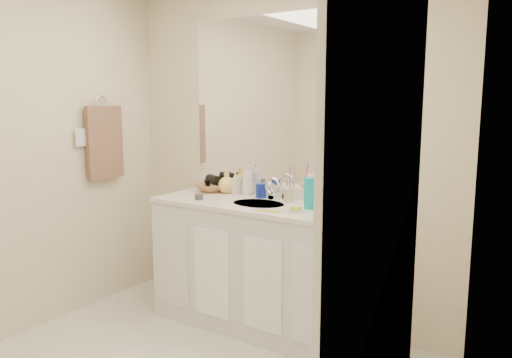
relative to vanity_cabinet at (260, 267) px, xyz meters
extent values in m
cube|color=beige|center=(0.00, 0.28, 0.77)|extent=(2.60, 0.02, 2.40)
cube|color=beige|center=(-1.30, -1.02, 0.77)|extent=(0.02, 2.60, 2.40)
cube|color=beige|center=(1.30, -1.02, 0.77)|extent=(0.02, 2.60, 2.40)
cube|color=silver|center=(0.00, 0.00, 0.00)|extent=(1.50, 0.55, 0.85)
cube|color=silver|center=(0.00, 0.00, 0.44)|extent=(1.52, 0.57, 0.03)
cube|color=white|center=(0.00, 0.26, 0.50)|extent=(1.52, 0.03, 0.08)
cylinder|color=beige|center=(0.00, -0.02, 0.44)|extent=(0.37, 0.37, 0.02)
cylinder|color=silver|center=(0.00, 0.16, 0.51)|extent=(0.02, 0.02, 0.11)
cube|color=white|center=(0.00, 0.27, 1.14)|extent=(1.48, 0.01, 1.20)
cylinder|color=#162999|center=(-0.09, 0.16, 0.51)|extent=(0.10, 0.10, 0.10)
cylinder|color=beige|center=(0.14, 0.14, 0.50)|extent=(0.09, 0.09, 0.09)
cylinder|color=#E73CAD|center=(0.15, 0.14, 0.60)|extent=(0.02, 0.04, 0.20)
cylinder|color=#0E9CAD|center=(0.36, 0.03, 0.55)|extent=(0.10, 0.10, 0.20)
cylinder|color=white|center=(0.54, 0.15, 0.53)|extent=(0.06, 0.06, 0.14)
cube|color=silver|center=(0.34, -0.12, 0.46)|extent=(0.12, 0.11, 0.01)
cube|color=#C5E838|center=(0.34, -0.12, 0.48)|extent=(0.07, 0.05, 0.02)
cube|color=yellow|center=(0.19, -0.19, 0.46)|extent=(0.14, 0.06, 0.01)
cylinder|color=#3B3B43|center=(-0.41, -0.14, 0.48)|extent=(0.07, 0.07, 0.04)
imported|color=silver|center=(-0.24, 0.21, 0.56)|extent=(0.09, 0.09, 0.22)
imported|color=beige|center=(-0.34, 0.19, 0.54)|extent=(0.10, 0.10, 0.16)
imported|color=#E9CB5A|center=(-0.41, 0.17, 0.54)|extent=(0.15, 0.15, 0.17)
imported|color=#96673C|center=(-0.55, 0.16, 0.49)|extent=(0.32, 0.32, 0.06)
cylinder|color=black|center=(-0.53, 0.16, 0.54)|extent=(0.16, 0.13, 0.07)
torus|color=silver|center=(-1.27, -0.25, 1.12)|extent=(0.01, 0.11, 0.11)
cube|color=#50372B|center=(-1.25, -0.25, 0.82)|extent=(0.04, 0.32, 0.55)
cube|color=silver|center=(-1.27, -0.45, 0.88)|extent=(0.01, 0.08, 0.13)
cube|color=white|center=(1.29, -1.32, 0.57)|extent=(0.02, 0.82, 2.00)
camera|label=1|loc=(1.80, -2.78, 1.14)|focal=35.00mm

